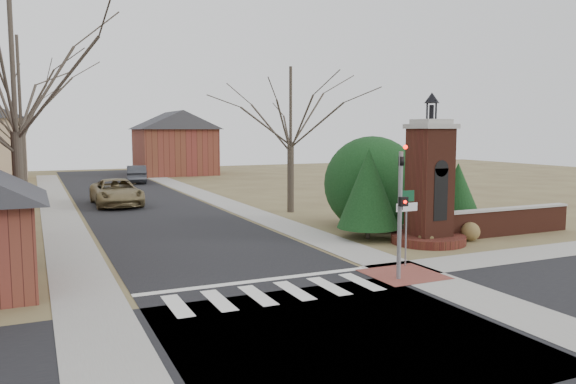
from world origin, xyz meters
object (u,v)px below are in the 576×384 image
brick_gate_monument (429,194)px  distant_car (137,174)px  sign_post (406,213)px  pickup_truck (116,192)px  traffic_signal_pole (401,201)px

brick_gate_monument → distant_car: size_ratio=1.31×
sign_post → distant_car: size_ratio=0.56×
sign_post → brick_gate_monument: size_ratio=0.42×
brick_gate_monument → sign_post: bearing=-138.6°
pickup_truck → distant_car: bearing=75.8°
traffic_signal_pole → brick_gate_monument: 6.47m
traffic_signal_pole → distant_car: traffic_signal_pole is taller
traffic_signal_pole → pickup_truck: (-5.90, 22.84, -1.73)m
traffic_signal_pole → sign_post: traffic_signal_pole is taller
brick_gate_monument → distant_car: (-6.68, 34.19, -1.35)m
traffic_signal_pole → sign_post: (1.29, 1.41, -0.64)m
brick_gate_monument → pickup_truck: 21.29m
traffic_signal_pole → brick_gate_monument: brick_gate_monument is taller
brick_gate_monument → distant_car: 34.86m
traffic_signal_pole → sign_post: size_ratio=1.64×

